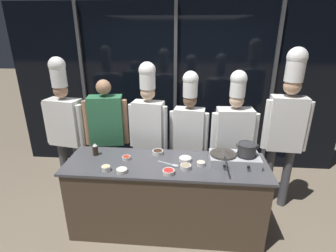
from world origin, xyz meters
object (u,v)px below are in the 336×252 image
Objects in this scene: chef_line at (189,129)px; chef_apprentice at (287,120)px; portable_stove at (234,159)px; person_guest at (107,129)px; serving_spoon_slotted at (172,165)px; stock_pot at (247,149)px; prep_bowl_mushrooms at (186,166)px; prep_bowl_ginger at (106,168)px; squeeze_bottle_soy at (95,149)px; prep_bowl_soy_glaze at (158,152)px; prep_bowl_chili_flakes at (126,158)px; prep_bowl_bean_sprouts at (122,170)px; prep_bowl_chicken at (201,163)px; chef_sous at (149,123)px; prep_bowl_bell_pepper at (169,172)px; prep_bowl_onion at (185,159)px; chef_head at (65,121)px; chef_pastry at (234,133)px; frying_pan at (223,152)px.

chef_line is 1.22m from chef_apprentice.
portable_stove is 0.32× the size of person_guest.
serving_spoon_slotted is 0.75m from chef_line.
stock_pot is at bearing 47.84° from chef_apprentice.
person_guest is (-1.09, 0.75, 0.10)m from prep_bowl_mushrooms.
serving_spoon_slotted is (0.69, 0.18, -0.02)m from prep_bowl_ginger.
prep_bowl_soy_glaze is (0.74, 0.08, -0.04)m from squeeze_bottle_soy.
prep_bowl_ginger is (-0.16, -0.27, 0.01)m from prep_bowl_chili_flakes.
prep_bowl_ginger reaches higher than prep_bowl_bean_sprouts.
prep_bowl_chicken is 0.05× the size of chef_line.
chef_sous is (-0.51, 0.73, 0.22)m from prep_bowl_mushrooms.
prep_bowl_bell_pepper is 0.90× the size of prep_bowl_onion.
chef_apprentice is (1.23, 0.51, 0.33)m from prep_bowl_onion.
prep_bowl_mushrooms is at bearing -163.95° from portable_stove.
chef_line reaches higher than prep_bowl_ginger.
stock_pot is 0.12× the size of chef_head.
person_guest is 0.92× the size of chef_pastry.
chef_apprentice reaches higher than prep_bowl_chili_flakes.
frying_pan is 0.30× the size of person_guest.
chef_apprentice is (1.22, 0.69, 0.33)m from prep_bowl_mushrooms.
prep_bowl_chili_flakes is (-1.22, -0.00, -0.04)m from portable_stove.
prep_bowl_chicken is (-0.24, -0.06, -0.12)m from frying_pan.
chef_sous reaches higher than frying_pan.
person_guest is (-1.62, 0.60, 0.07)m from portable_stove.
squeeze_bottle_soy is 0.08× the size of chef_line.
squeeze_bottle_soy is 1.27× the size of prep_bowl_mushrooms.
serving_spoon_slotted is (-0.14, -0.12, -0.02)m from prep_bowl_onion.
prep_bowl_chicken is 0.72m from chef_line.
prep_bowl_bell_pepper and prep_bowl_onion have the same top height.
prep_bowl_bean_sprouts is 0.47× the size of serving_spoon_slotted.
prep_bowl_ginger is at bearing -165.84° from serving_spoon_slotted.
chef_line is at bearing -167.58° from chef_sous.
chef_head is at bearing 148.78° from prep_bowl_chili_flakes.
chef_head is (-2.33, 0.59, 0.03)m from stock_pot.
portable_stove is at bearing 135.66° from chef_line.
chef_sous is at bearing 79.89° from prep_bowl_bean_sprouts.
prep_bowl_soy_glaze is at bearing 111.00° from prep_bowl_bell_pepper.
prep_bowl_bean_sprouts is (-1.08, -0.28, -0.12)m from frying_pan.
chef_line is at bearing 26.34° from squeeze_bottle_soy.
chef_apprentice is at bearing 173.39° from chef_pastry.
chef_head is at bearing 149.96° from prep_bowl_bell_pepper.
stock_pot is at bearing 0.09° from portable_stove.
prep_bowl_chili_flakes is 1.05× the size of prep_bowl_ginger.
stock_pot reaches higher than prep_bowl_onion.
serving_spoon_slotted is at bearing -10.49° from squeeze_bottle_soy.
chef_apprentice reaches higher than chef_head.
squeeze_bottle_soy is 0.07× the size of chef_apprentice.
chef_line is (0.17, 0.72, 0.15)m from serving_spoon_slotted.
squeeze_bottle_soy is at bearing 81.98° from person_guest.
prep_bowl_mushrooms is 0.06× the size of chef_apprentice.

